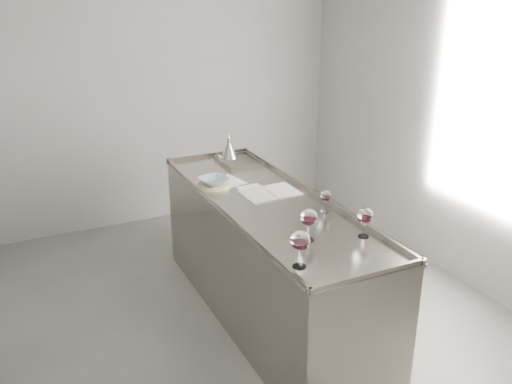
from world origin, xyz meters
name	(u,v)px	position (x,y,z in m)	size (l,w,h in m)	color
room_shell	(218,162)	(0.00, 0.00, 1.40)	(4.54, 5.04, 2.84)	#595754
counter	(268,260)	(0.50, 0.30, 0.47)	(0.77, 2.42, 0.97)	gray
wine_glass_left	(300,241)	(0.23, -0.62, 1.10)	(0.11, 0.11, 0.22)	white
wine_glass_middle	(309,218)	(0.44, -0.35, 1.09)	(0.10, 0.10, 0.21)	white
wine_glass_right	(365,216)	(0.78, -0.46, 1.08)	(0.10, 0.10, 0.19)	white
wine_glass_small	(326,196)	(0.77, -0.01, 1.05)	(0.08, 0.08, 0.15)	white
notebook	(270,193)	(0.59, 0.45, 0.95)	(0.41, 0.29, 0.02)	silver
loose_paper_top	(228,181)	(0.41, 0.83, 0.94)	(0.19, 0.27, 0.00)	white
loose_paper_under	(255,190)	(0.51, 0.54, 0.94)	(0.19, 0.27, 0.00)	silver
trivet	(214,185)	(0.26, 0.76, 0.95)	(0.24, 0.24, 0.02)	#D6C28A
ceramic_bowl	(214,181)	(0.26, 0.76, 0.99)	(0.21, 0.21, 0.05)	#91A6A9
wine_funnel	(229,150)	(0.65, 1.38, 1.01)	(0.15, 0.15, 0.22)	#ACA699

